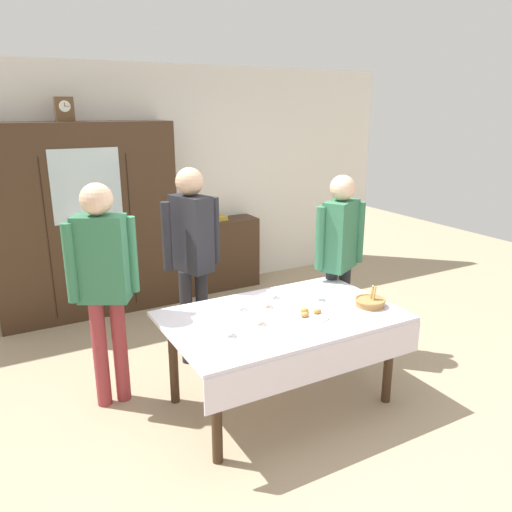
{
  "coord_description": "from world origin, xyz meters",
  "views": [
    {
      "loc": [
        -1.84,
        -3.13,
        2.23
      ],
      "look_at": [
        0.0,
        0.2,
        1.09
      ],
      "focal_mm": 35.13,
      "sensor_mm": 36.0,
      "label": 1
    }
  ],
  "objects_px": {
    "person_behind_table_left": "(192,247)",
    "wall_cabinet": "(86,222)",
    "tea_cup_back_edge": "(227,333)",
    "tea_cup_mid_left": "(238,306)",
    "bookshelf_low": "(220,254)",
    "spoon_mid_right": "(201,311)",
    "dining_table": "(284,327)",
    "tea_cup_near_left": "(257,321)",
    "spoon_far_left": "(298,294)",
    "tea_cup_front_edge": "(271,295)",
    "mantel_clock": "(64,109)",
    "person_near_right_end": "(340,248)",
    "bread_basket": "(370,302)",
    "person_beside_shelf": "(103,274)",
    "tea_cup_near_right": "(317,297)",
    "book_stack": "(219,218)",
    "spoon_center": "(238,317)",
    "tea_cup_mid_right": "(264,304)",
    "pastry_plate": "(310,314)"
  },
  "relations": [
    {
      "from": "dining_table",
      "to": "tea_cup_mid_right",
      "type": "distance_m",
      "value": 0.25
    },
    {
      "from": "spoon_mid_right",
      "to": "dining_table",
      "type": "bearing_deg",
      "value": -36.48
    },
    {
      "from": "spoon_mid_right",
      "to": "wall_cabinet",
      "type": "bearing_deg",
      "value": 100.08
    },
    {
      "from": "person_behind_table_left",
      "to": "wall_cabinet",
      "type": "bearing_deg",
      "value": 109.84
    },
    {
      "from": "tea_cup_near_right",
      "to": "person_near_right_end",
      "type": "bearing_deg",
      "value": 36.47
    },
    {
      "from": "dining_table",
      "to": "tea_cup_back_edge",
      "type": "relative_size",
      "value": 13.34
    },
    {
      "from": "tea_cup_near_right",
      "to": "bread_basket",
      "type": "xyz_separation_m",
      "value": [
        0.29,
        -0.29,
        0.01
      ]
    },
    {
      "from": "dining_table",
      "to": "mantel_clock",
      "type": "height_order",
      "value": "mantel_clock"
    },
    {
      "from": "bookshelf_low",
      "to": "tea_cup_back_edge",
      "type": "relative_size",
      "value": 7.43
    },
    {
      "from": "tea_cup_near_right",
      "to": "person_beside_shelf",
      "type": "height_order",
      "value": "person_beside_shelf"
    },
    {
      "from": "tea_cup_front_edge",
      "to": "pastry_plate",
      "type": "distance_m",
      "value": 0.46
    },
    {
      "from": "book_stack",
      "to": "bread_basket",
      "type": "xyz_separation_m",
      "value": [
        -0.01,
        -2.8,
        -0.13
      ]
    },
    {
      "from": "person_behind_table_left",
      "to": "tea_cup_mid_left",
      "type": "bearing_deg",
      "value": -83.82
    },
    {
      "from": "mantel_clock",
      "to": "person_beside_shelf",
      "type": "height_order",
      "value": "mantel_clock"
    },
    {
      "from": "bread_basket",
      "to": "person_beside_shelf",
      "type": "height_order",
      "value": "person_beside_shelf"
    },
    {
      "from": "tea_cup_mid_right",
      "to": "person_behind_table_left",
      "type": "distance_m",
      "value": 0.88
    },
    {
      "from": "dining_table",
      "to": "mantel_clock",
      "type": "xyz_separation_m",
      "value": [
        -1.0,
        2.59,
        1.56
      ]
    },
    {
      "from": "tea_cup_near_right",
      "to": "person_beside_shelf",
      "type": "bearing_deg",
      "value": 160.99
    },
    {
      "from": "wall_cabinet",
      "to": "spoon_center",
      "type": "height_order",
      "value": "wall_cabinet"
    },
    {
      "from": "tea_cup_mid_left",
      "to": "mantel_clock",
      "type": "bearing_deg",
      "value": 108.07
    },
    {
      "from": "spoon_far_left",
      "to": "tea_cup_front_edge",
      "type": "bearing_deg",
      "value": 171.68
    },
    {
      "from": "spoon_mid_right",
      "to": "spoon_center",
      "type": "bearing_deg",
      "value": -51.76
    },
    {
      "from": "bookshelf_low",
      "to": "tea_cup_near_left",
      "type": "height_order",
      "value": "bookshelf_low"
    },
    {
      "from": "book_stack",
      "to": "tea_cup_back_edge",
      "type": "relative_size",
      "value": 1.76
    },
    {
      "from": "tea_cup_back_edge",
      "to": "person_near_right_end",
      "type": "height_order",
      "value": "person_near_right_end"
    },
    {
      "from": "tea_cup_back_edge",
      "to": "tea_cup_mid_left",
      "type": "xyz_separation_m",
      "value": [
        0.28,
        0.37,
        0.0
      ]
    },
    {
      "from": "tea_cup_front_edge",
      "to": "person_beside_shelf",
      "type": "relative_size",
      "value": 0.08
    },
    {
      "from": "tea_cup_near_left",
      "to": "spoon_far_left",
      "type": "height_order",
      "value": "tea_cup_near_left"
    },
    {
      "from": "dining_table",
      "to": "tea_cup_front_edge",
      "type": "xyz_separation_m",
      "value": [
        0.1,
        0.36,
        0.12
      ]
    },
    {
      "from": "tea_cup_mid_right",
      "to": "person_behind_table_left",
      "type": "xyz_separation_m",
      "value": [
        -0.27,
        0.78,
        0.31
      ]
    },
    {
      "from": "tea_cup_mid_left",
      "to": "tea_cup_near_left",
      "type": "bearing_deg",
      "value": -91.48
    },
    {
      "from": "mantel_clock",
      "to": "tea_cup_back_edge",
      "type": "height_order",
      "value": "mantel_clock"
    },
    {
      "from": "tea_cup_back_edge",
      "to": "pastry_plate",
      "type": "distance_m",
      "value": 0.69
    },
    {
      "from": "wall_cabinet",
      "to": "person_beside_shelf",
      "type": "xyz_separation_m",
      "value": [
        -0.25,
        -1.92,
        0.01
      ]
    },
    {
      "from": "spoon_far_left",
      "to": "spoon_mid_right",
      "type": "xyz_separation_m",
      "value": [
        -0.84,
        0.05,
        0.0
      ]
    },
    {
      "from": "tea_cup_mid_right",
      "to": "pastry_plate",
      "type": "relative_size",
      "value": 0.46
    },
    {
      "from": "spoon_center",
      "to": "person_behind_table_left",
      "type": "distance_m",
      "value": 0.92
    },
    {
      "from": "wall_cabinet",
      "to": "tea_cup_near_right",
      "type": "xyz_separation_m",
      "value": [
        1.29,
        -2.45,
        -0.28
      ]
    },
    {
      "from": "mantel_clock",
      "to": "person_near_right_end",
      "type": "relative_size",
      "value": 0.14
    },
    {
      "from": "spoon_mid_right",
      "to": "person_beside_shelf",
      "type": "distance_m",
      "value": 0.77
    },
    {
      "from": "bread_basket",
      "to": "tea_cup_near_right",
      "type": "bearing_deg",
      "value": 134.62
    },
    {
      "from": "bookshelf_low",
      "to": "dining_table",
      "type": "bearing_deg",
      "value": -104.66
    },
    {
      "from": "mantel_clock",
      "to": "tea_cup_front_edge",
      "type": "relative_size",
      "value": 1.85
    },
    {
      "from": "tea_cup_back_edge",
      "to": "tea_cup_mid_left",
      "type": "bearing_deg",
      "value": 53.11
    },
    {
      "from": "dining_table",
      "to": "person_beside_shelf",
      "type": "bearing_deg",
      "value": 149.7
    },
    {
      "from": "bookshelf_low",
      "to": "person_beside_shelf",
      "type": "height_order",
      "value": "person_beside_shelf"
    },
    {
      "from": "spoon_center",
      "to": "mantel_clock",
      "type": "bearing_deg",
      "value": 105.58
    },
    {
      "from": "dining_table",
      "to": "tea_cup_near_right",
      "type": "distance_m",
      "value": 0.44
    },
    {
      "from": "wall_cabinet",
      "to": "tea_cup_back_edge",
      "type": "xyz_separation_m",
      "value": [
        0.38,
        -2.69,
        -0.28
      ]
    },
    {
      "from": "bookshelf_low",
      "to": "spoon_mid_right",
      "type": "relative_size",
      "value": 8.11
    }
  ]
}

